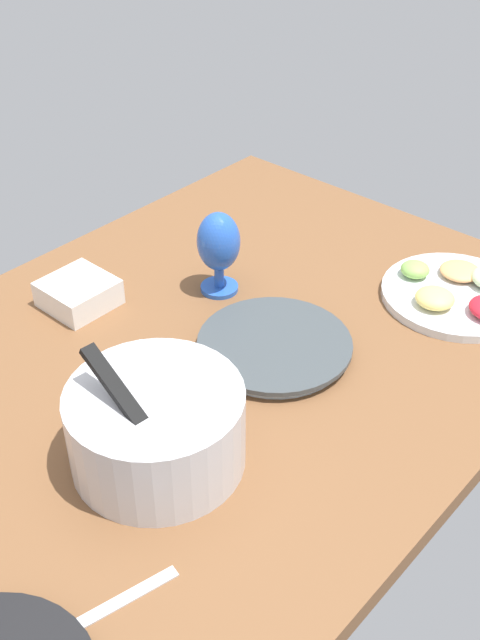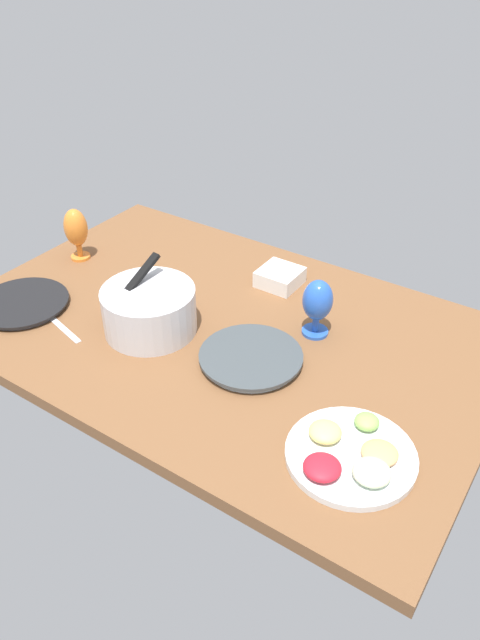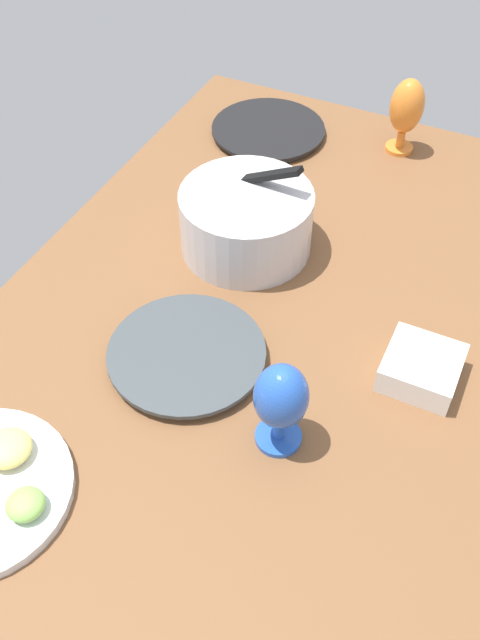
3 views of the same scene
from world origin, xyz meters
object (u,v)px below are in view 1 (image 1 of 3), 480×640
Objects in this scene: fruit_platter at (459,292)px; square_bowl_white at (78,292)px; mixing_bowl at (156,425)px; dinner_plate_left at (275,346)px; hurricane_glass_blue at (219,245)px.

square_bowl_white is at bearing -47.13° from fruit_platter.
square_bowl_white is at bearing -113.68° from mixing_bowl.
mixing_bowl reaches higher than fruit_platter.
fruit_platter is at bearing 132.87° from square_bowl_white.
mixing_bowl reaches higher than dinner_plate_left.
square_bowl_white reaches higher than dinner_plate_left.
mixing_bowl is at bearing 31.49° from hurricane_glass_blue.
dinner_plate_left is at bearing 68.85° from hurricane_glass_blue.
dinner_plate_left is 1.62× the size of hurricane_glass_blue.
mixing_bowl is 0.90× the size of fruit_platter.
fruit_platter is 1.70× the size of hurricane_glass_blue.
fruit_platter is at bearing 155.85° from dinner_plate_left.
fruit_platter is at bearing 127.49° from hurricane_glass_blue.
square_bowl_white is (14.27, -39.57, 1.72)cm from dinner_plate_left.
hurricane_glass_blue is at bearing -111.15° from dinner_plate_left.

